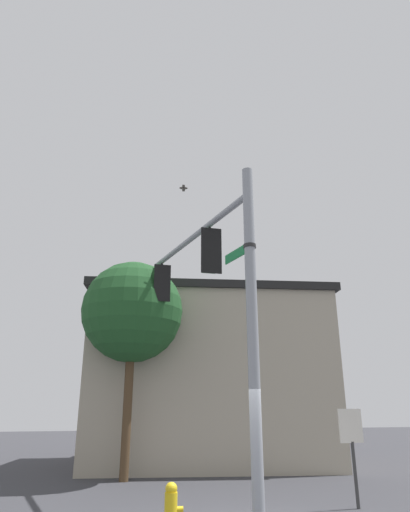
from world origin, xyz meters
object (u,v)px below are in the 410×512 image
(traffic_light_mid_inner, at_px, (161,284))
(fire_hydrant, at_px, (171,506))
(traffic_light_nearest_pole, at_px, (209,252))
(street_name_sign, at_px, (242,251))
(historical_marker, at_px, (352,441))
(bird_flying, at_px, (184,188))

(traffic_light_mid_inner, distance_m, fire_hydrant, 7.33)
(traffic_light_nearest_pole, bearing_deg, fire_hydrant, -129.45)
(fire_hydrant, bearing_deg, street_name_sign, -10.32)
(historical_marker, bearing_deg, traffic_light_nearest_pole, 172.37)
(street_name_sign, relative_size, historical_marker, 0.57)
(street_name_sign, bearing_deg, traffic_light_mid_inner, 102.11)
(traffic_light_nearest_pole, xyz_separation_m, street_name_sign, (0.34, -1.61, -0.47))
(fire_hydrant, bearing_deg, traffic_light_nearest_pole, 50.55)
(street_name_sign, relative_size, bird_flying, 3.16)
(bird_flying, height_order, historical_marker, bird_flying)
(traffic_light_mid_inner, bearing_deg, traffic_light_nearest_pole, -77.84)
(traffic_light_mid_inner, relative_size, historical_marker, 0.62)
(bird_flying, relative_size, fire_hydrant, 0.46)
(traffic_light_mid_inner, relative_size, bird_flying, 3.43)
(bird_flying, distance_m, historical_marker, 8.68)
(traffic_light_mid_inner, xyz_separation_m, bird_flying, (0.43, -1.31, 2.89))
(traffic_light_mid_inner, relative_size, fire_hydrant, 1.59)
(traffic_light_nearest_pole, xyz_separation_m, traffic_light_mid_inner, (-0.74, 3.42, 0.00))
(traffic_light_nearest_pole, bearing_deg, street_name_sign, -78.00)
(traffic_light_mid_inner, distance_m, street_name_sign, 5.16)
(traffic_light_nearest_pole, height_order, bird_flying, bird_flying)
(traffic_light_nearest_pole, distance_m, historical_marker, 5.67)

